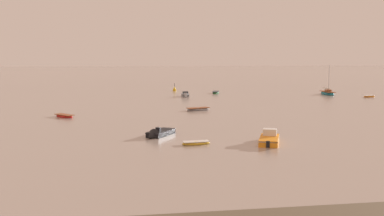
{
  "coord_description": "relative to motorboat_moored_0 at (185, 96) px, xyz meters",
  "views": [
    {
      "loc": [
        16.3,
        -31.88,
        9.31
      ],
      "look_at": [
        27.84,
        42.3,
        0.42
      ],
      "focal_mm": 40.63,
      "sensor_mm": 36.0,
      "label": 1
    }
  ],
  "objects": [
    {
      "name": "motorboat_moored_0",
      "position": [
        0.0,
        0.0,
        0.0
      ],
      "size": [
        2.17,
        5.07,
        1.87
      ],
      "rotation": [
        0.0,
        0.0,
        4.62
      ],
      "color": "gray",
      "rests_on": "ground"
    },
    {
      "name": "rowboat_moored_0",
      "position": [
        -1.4,
        -26.08,
        -0.1
      ],
      "size": [
        4.55,
        2.73,
        0.68
      ],
      "rotation": [
        0.0,
        0.0,
        3.46
      ],
      "color": "gray",
      "rests_on": "ground"
    },
    {
      "name": "rowboat_moored_1",
      "position": [
        -6.57,
        -55.18,
        -0.15
      ],
      "size": [
        3.16,
        1.34,
        0.48
      ],
      "rotation": [
        0.0,
        0.0,
        3.24
      ],
      "color": "gold",
      "rests_on": "ground"
    },
    {
      "name": "rowboat_moored_2",
      "position": [
        -23.32,
        -31.29,
        -0.12
      ],
      "size": [
        3.55,
        3.71,
        0.6
      ],
      "rotation": [
        0.0,
        0.0,
        5.45
      ],
      "color": "red",
      "rests_on": "ground"
    },
    {
      "name": "rowboat_moored_3",
      "position": [
        9.03,
        8.27,
        -0.08
      ],
      "size": [
        2.89,
        4.88,
        0.73
      ],
      "rotation": [
        0.0,
        0.0,
        4.41
      ],
      "color": "#23602D",
      "rests_on": "ground"
    },
    {
      "name": "sailboat_moored_0",
      "position": [
        35.71,
        0.68,
        0.05
      ],
      "size": [
        2.69,
        6.99,
        7.66
      ],
      "rotation": [
        0.0,
        0.0,
        4.63
      ],
      "color": "#197084",
      "rests_on": "ground"
    },
    {
      "name": "motorboat_moored_3",
      "position": [
        1.63,
        -55.12,
        0.04
      ],
      "size": [
        3.87,
        5.89,
        2.12
      ],
      "rotation": [
        0.0,
        0.0,
        1.19
      ],
      "color": "orange",
      "rests_on": "ground"
    },
    {
      "name": "motorboat_moored_4",
      "position": [
        -10.26,
        -49.9,
        -0.05
      ],
      "size": [
        4.16,
        4.97,
        1.67
      ],
      "rotation": [
        0.0,
        0.0,
        4.11
      ],
      "color": "black",
      "rests_on": "ground"
    },
    {
      "name": "rowboat_moored_4",
      "position": [
        42.16,
        -7.29,
        -0.13
      ],
      "size": [
        3.7,
        2.35,
        0.55
      ],
      "rotation": [
        0.0,
        0.0,
        0.36
      ],
      "color": "orange",
      "rests_on": "ground"
    },
    {
      "name": "channel_buoy",
      "position": [
        -0.58,
        17.25,
        0.18
      ],
      "size": [
        0.9,
        0.9,
        2.3
      ],
      "color": "gold",
      "rests_on": "ground"
    }
  ]
}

